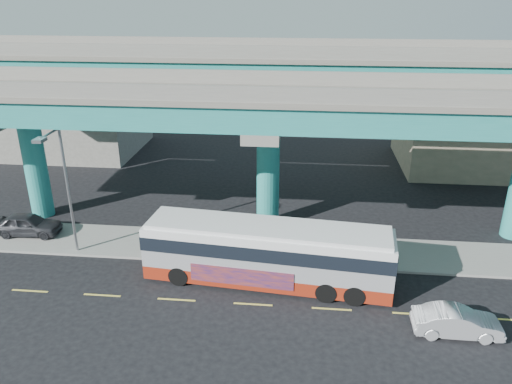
# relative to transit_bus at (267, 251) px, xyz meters

# --- Properties ---
(ground) EXTENTS (120.00, 120.00, 0.00)m
(ground) POSITION_rel_transit_bus_xyz_m (-0.55, -1.93, -1.88)
(ground) COLOR black
(ground) RESTS_ON ground
(sidewalk) EXTENTS (70.00, 4.00, 0.15)m
(sidewalk) POSITION_rel_transit_bus_xyz_m (-0.55, 3.57, -1.80)
(sidewalk) COLOR gray
(sidewalk) RESTS_ON ground
(lane_markings) EXTENTS (58.00, 0.12, 0.01)m
(lane_markings) POSITION_rel_transit_bus_xyz_m (-0.55, -2.23, -1.87)
(lane_markings) COLOR #D8C64C
(lane_markings) RESTS_ON ground
(viaduct) EXTENTS (52.00, 12.40, 11.70)m
(viaduct) POSITION_rel_transit_bus_xyz_m (-0.55, 7.18, 7.26)
(viaduct) COLOR #1F7874
(viaduct) RESTS_ON ground
(building_beige) EXTENTS (14.00, 10.23, 7.00)m
(building_beige) POSITION_rel_transit_bus_xyz_m (17.45, 21.05, 1.63)
(building_beige) COLOR tan
(building_beige) RESTS_ON ground
(building_concrete) EXTENTS (12.00, 10.00, 9.00)m
(building_concrete) POSITION_rel_transit_bus_xyz_m (-20.55, 22.07, 2.62)
(building_concrete) COLOR gray
(building_concrete) RESTS_ON ground
(transit_bus) EXTENTS (13.53, 4.15, 3.42)m
(transit_bus) POSITION_rel_transit_bus_xyz_m (0.00, 0.00, 0.00)
(transit_bus) COLOR maroon
(transit_bus) RESTS_ON ground
(sedan) EXTENTS (1.50, 4.07, 1.33)m
(sedan) POSITION_rel_transit_bus_xyz_m (9.12, -3.58, -1.21)
(sedan) COLOR #A7A8AC
(sedan) RESTS_ON ground
(parked_car) EXTENTS (2.07, 4.36, 1.43)m
(parked_car) POSITION_rel_transit_bus_xyz_m (-15.82, 3.78, -1.01)
(parked_car) COLOR #2F3035
(parked_car) RESTS_ON sidewalk
(street_lamp) EXTENTS (0.50, 2.56, 7.87)m
(street_lamp) POSITION_rel_transit_bus_xyz_m (-11.80, 1.51, 3.38)
(street_lamp) COLOR gray
(street_lamp) RESTS_ON sidewalk
(stop_sign) EXTENTS (0.77, 0.08, 2.56)m
(stop_sign) POSITION_rel_transit_bus_xyz_m (1.62, 2.25, 0.12)
(stop_sign) COLOR gray
(stop_sign) RESTS_ON sidewalk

